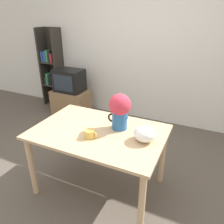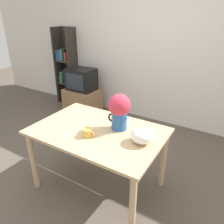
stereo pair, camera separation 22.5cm
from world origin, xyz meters
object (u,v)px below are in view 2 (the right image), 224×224
(flower_vase, at_px, (119,110))
(white_bowl, at_px, (142,136))
(tv_set, at_px, (81,79))
(coffee_mug, at_px, (88,132))

(flower_vase, xyz_separation_m, white_bowl, (0.31, -0.12, -0.14))
(white_bowl, bearing_deg, tv_set, 141.99)
(flower_vase, bearing_deg, white_bowl, -21.55)
(flower_vase, distance_m, coffee_mug, 0.39)
(flower_vase, height_order, coffee_mug, flower_vase)
(white_bowl, relative_size, tv_set, 0.39)
(coffee_mug, relative_size, tv_set, 0.25)
(coffee_mug, relative_size, white_bowl, 0.64)
(coffee_mug, bearing_deg, white_bowl, 18.83)
(coffee_mug, xyz_separation_m, tv_set, (-1.43, 1.67, -0.10))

